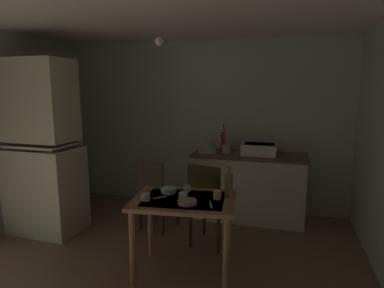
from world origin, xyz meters
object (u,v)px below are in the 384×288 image
sink_basin (259,149)px  glass_bottle (228,185)px  chair_far_side (208,204)px  mixing_bowl_counter (207,149)px  hand_pump (223,140)px  chair_by_counter (156,194)px  hutch_cabinet (44,153)px  serving_bowl_wide (187,202)px  teacup_mint (217,195)px  dining_table (184,211)px

sink_basin → glass_bottle: sink_basin is taller
chair_far_side → mixing_bowl_counter: bearing=104.3°
hand_pump → mixing_bowl_counter: bearing=-153.8°
hand_pump → chair_by_counter: (-0.69, -0.76, -0.59)m
mixing_bowl_counter → hutch_cabinet: bearing=-149.6°
sink_basin → hand_pump: (-0.49, 0.05, 0.09)m
chair_far_side → hand_pump: bearing=92.3°
hutch_cabinet → serving_bowl_wide: (1.99, -0.56, -0.22)m
teacup_mint → dining_table: bearing=-164.9°
sink_basin → mixing_bowl_counter: 0.69m
sink_basin → glass_bottle: bearing=-97.0°
hand_pump → mixing_bowl_counter: (-0.19, -0.10, -0.12)m
teacup_mint → chair_by_counter: bearing=141.4°
chair_far_side → teacup_mint: chair_far_side is taller
chair_by_counter → glass_bottle: size_ratio=3.10×
mixing_bowl_counter → glass_bottle: size_ratio=0.87×
dining_table → serving_bowl_wide: bearing=-60.8°
hand_pump → glass_bottle: 1.46m
hand_pump → serving_bowl_wide: size_ratio=2.25×
chair_by_counter → hutch_cabinet: bearing=-163.5°
chair_far_side → hutch_cabinet: bearing=-176.3°
glass_bottle → hutch_cabinet: bearing=173.4°
sink_basin → mixing_bowl_counter: size_ratio=1.76×
sink_basin → chair_by_counter: size_ratio=0.49×
hutch_cabinet → teacup_mint: (2.22, -0.36, -0.20)m
chair_by_counter → teacup_mint: bearing=-38.6°
hutch_cabinet → dining_table: (1.92, -0.44, -0.36)m
sink_basin → teacup_mint: (-0.26, -1.46, -0.18)m
sink_basin → teacup_mint: size_ratio=5.51×
sink_basin → dining_table: (-0.55, -1.54, -0.34)m
chair_far_side → serving_bowl_wide: 0.74m
hutch_cabinet → dining_table: 2.00m
dining_table → chair_by_counter: size_ratio=1.15×
chair_by_counter → glass_bottle: (1.01, -0.65, 0.39)m
mixing_bowl_counter → glass_bottle: bearing=-68.4°
dining_table → chair_far_side: (0.10, 0.57, -0.13)m
hutch_cabinet → chair_by_counter: bearing=16.5°
teacup_mint → glass_bottle: glass_bottle is taller
sink_basin → chair_by_counter: sink_basin is taller
sink_basin → glass_bottle: 1.38m
serving_bowl_wide → hutch_cabinet: bearing=164.3°
sink_basin → dining_table: sink_basin is taller
mixing_bowl_counter → teacup_mint: 1.48m
teacup_mint → glass_bottle: bearing=45.9°
glass_bottle → dining_table: bearing=-156.0°
dining_table → teacup_mint: (0.30, 0.08, 0.16)m
sink_basin → chair_far_side: size_ratio=0.46×
chair_far_side → serving_bowl_wide: bearing=-92.5°
dining_table → chair_by_counter: chair_by_counter is taller
glass_bottle → sink_basin: bearing=83.0°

